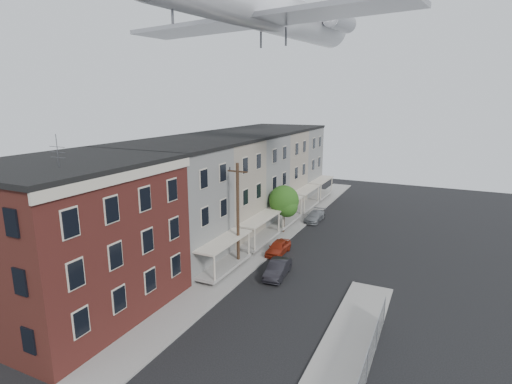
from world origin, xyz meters
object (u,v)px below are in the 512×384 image
utility_pole (238,214)px  car_mid (278,269)px  street_tree (285,202)px  car_near (278,247)px  car_far (315,216)px  airplane (271,11)px

utility_pole → car_mid: utility_pole is taller
street_tree → car_near: size_ratio=1.40×
utility_pole → car_near: size_ratio=2.43×
car_far → airplane: (-1.16, -10.82, 20.60)m
utility_pole → street_tree: (0.33, 9.92, -1.22)m
car_mid → airplane: bearing=115.2°
street_tree → car_near: street_tree is taller
utility_pole → car_far: utility_pole is taller
car_mid → airplane: (-2.96, 5.02, 20.54)m
street_tree → airplane: airplane is taller
street_tree → car_far: 6.46m
street_tree → airplane: size_ratio=0.18×
airplane → car_far: bearing=83.9°
utility_pole → car_mid: bearing=-5.6°
airplane → car_near: bearing=-24.2°
car_near → car_mid: car_mid is taller
street_tree → utility_pole: bearing=-91.9°
street_tree → car_far: (1.67, 5.54, -2.86)m
utility_pole → street_tree: bearing=88.1°
car_near → car_far: size_ratio=0.90×
car_near → car_far: bearing=89.4°
car_near → car_mid: 4.85m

